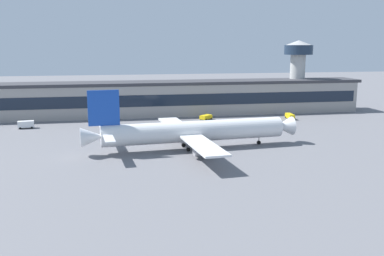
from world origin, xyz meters
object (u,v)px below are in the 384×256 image
Objects in this scene: airliner at (192,131)px; crew_van at (26,124)px; pushback_tractor at (206,117)px; control_tower at (298,67)px; belt_loader at (290,116)px.

airliner is 10.91× the size of crew_van.
pushback_tractor is (13.97, 44.51, -3.80)m from airliner.
control_tower is at bearing 11.93° from crew_van.
pushback_tractor is 0.98× the size of crew_van.
crew_van is (-63.63, -5.28, 0.41)m from pushback_tractor.
control_tower is at bearing 60.80° from belt_loader.
control_tower is (58.25, 62.03, 13.84)m from airliner.
pushback_tractor is at bearing 4.75° from crew_van.
belt_loader is (31.95, -4.55, 0.10)m from pushback_tractor.
control_tower is 50.79m from pushback_tractor.
crew_van reaches higher than belt_loader.
pushback_tractor is at bearing -158.41° from control_tower.
belt_loader is (-12.33, -22.07, -17.54)m from control_tower.
airliner is at bearing -133.20° from control_tower.
crew_van is at bearing -175.25° from pushback_tractor.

